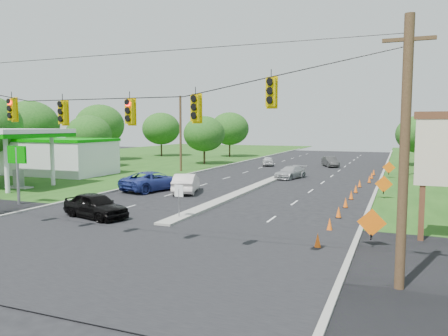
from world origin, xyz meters
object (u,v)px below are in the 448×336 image
at_px(gas_station, 47,153).
at_px(white_sedan, 186,183).
at_px(black_sedan, 96,206).
at_px(blue_pickup, 154,181).

xyz_separation_m(gas_station, white_sedan, (19.32, -4.90, -1.78)).
relative_size(gas_station, black_sedan, 4.37).
height_order(black_sedan, blue_pickup, blue_pickup).
relative_size(gas_station, blue_pickup, 3.33).
xyz_separation_m(gas_station, blue_pickup, (16.19, -4.81, -1.75)).
distance_m(black_sedan, white_sedan, 10.92).
distance_m(gas_station, blue_pickup, 16.98).
height_order(gas_station, white_sedan, gas_station).
bearing_deg(white_sedan, gas_station, -32.98).
bearing_deg(white_sedan, blue_pickup, -20.32).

